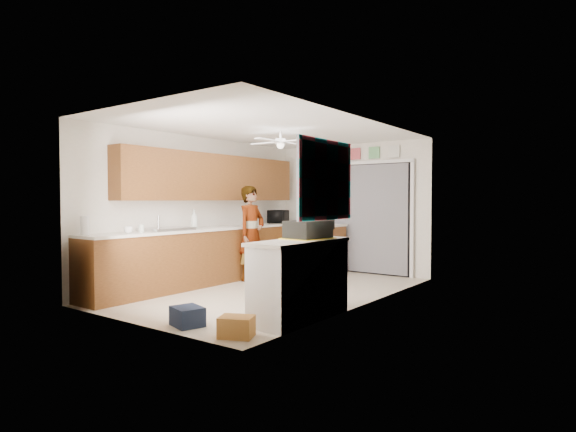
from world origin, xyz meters
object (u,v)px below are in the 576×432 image
Objects in this scene: dog at (319,265)px; cup at (128,230)px; paper_towel_roll at (85,225)px; cardboard_box at (236,327)px; microwave at (278,217)px; suitcase at (308,230)px; navy_crate at (187,316)px; soap_bottle at (194,219)px; man at (252,233)px.

cup is at bearing -129.71° from dog.
dog is (1.32, 3.80, -0.84)m from paper_towel_roll.
paper_towel_roll is 4.11m from dog.
paper_towel_roll is 2.87m from cardboard_box.
suitcase is (2.62, -2.82, -0.02)m from microwave.
paper_towel_roll is at bearing -178.54° from navy_crate.
microwave reaches higher than navy_crate.
dog is (1.10, 3.28, -0.76)m from cup.
cup is (0.07, -3.57, -0.08)m from microwave.
man is (0.44, 0.93, -0.27)m from soap_bottle.
cup reaches higher than cardboard_box.
cup is at bearing 169.26° from cardboard_box.
microwave is 1.37m from man.
cardboard_box and navy_crate have the same top height.
navy_crate is 0.21× the size of man.
dog is at bearing 70.83° from paper_towel_roll.
paper_towel_roll reaches higher than navy_crate.
microwave reaches higher than cardboard_box.
microwave is 4.87m from cardboard_box.
man is (-2.22, 1.53, -0.22)m from suitcase.
microwave is at bearing 87.84° from paper_towel_roll.
soap_bottle is 1.23× the size of paper_towel_roll.
suitcase is 0.31× the size of man.
man is at bearing 64.63° from soap_bottle.
dog is at bearing 125.82° from suitcase.
soap_bottle is 1.35m from cup.
navy_crate is at bearing -101.53° from dog.
soap_bottle reaches higher than paper_towel_roll.
soap_bottle is 0.55× the size of dog.
soap_bottle is 2.52× the size of cup.
dog is (-1.45, 2.54, -0.83)m from suitcase.
navy_crate is (-0.74, 0.00, -0.00)m from cardboard_box.
man is 2.89× the size of dog.
cup is 0.08× the size of man.
paper_towel_roll is (-0.22, -0.52, 0.08)m from cup.
man is (-2.15, 2.75, 0.72)m from cardboard_box.
cup is 2.65m from suitcase.
cardboard_box is at bearing -167.53° from microwave.
paper_towel_roll is at bearing -149.43° from suitcase.
cup is at bearing 161.31° from microwave.
cardboard_box is (2.55, -4.04, -0.96)m from microwave.
dog is at bearing 99.67° from navy_crate.
cardboard_box is (2.59, -1.82, -0.99)m from soap_bottle.
suitcase is 3.04m from dog.
soap_bottle is 2.77m from navy_crate.
cardboard_box is at bearing 0.00° from navy_crate.
cup is 0.49× the size of paper_towel_roll.
cup is at bearing -157.68° from suitcase.
soap_bottle is 0.91× the size of cardboard_box.
cardboard_box is at bearing -35.02° from soap_bottle.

